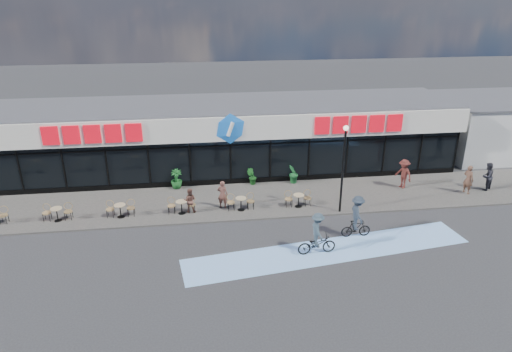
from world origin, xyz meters
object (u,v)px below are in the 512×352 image
Objects in this scene: lamp_post at (343,162)px; potted_plant_mid at (252,177)px; patron_left at (223,194)px; cyclist_b at (357,218)px; potted_plant_left at (176,179)px; pedestrian_c at (487,176)px; cyclist_a at (317,237)px; potted_plant_right at (294,174)px; patron_right at (190,200)px; pedestrian_b at (468,179)px; pedestrian_a at (404,174)px.

potted_plant_mid is (-4.40, 4.40, -2.43)m from lamp_post.
potted_plant_mid is 3.69m from patron_left.
cyclist_b is (0.01, -2.64, -1.99)m from lamp_post.
potted_plant_left is 19.06m from pedestrian_c.
potted_plant_left is 10.72m from cyclist_a.
potted_plant_right reaches higher than potted_plant_mid.
pedestrian_c is 10.69m from cyclist_b.
patron_left is at bearing 148.37° from cyclist_b.
potted_plant_left is 4.69m from potted_plant_mid.
patron_left is 1.86m from patron_right.
potted_plant_left is 4.09m from patron_left.
lamp_post reaches higher than pedestrian_b.
patron_right is (-8.25, 1.01, -2.25)m from lamp_post.
cyclist_b reaches higher than pedestrian_a.
cyclist_b reaches higher than potted_plant_right.
potted_plant_left is 3.51m from patron_right.
patron_left is 6.65m from cyclist_a.
pedestrian_c is (18.03, 0.71, 0.17)m from patron_right.
pedestrian_a is (11.25, 1.35, 0.11)m from patron_left.
potted_plant_right is 6.77m from pedestrian_a.
pedestrian_b reaches higher than patron_left.
pedestrian_b reaches higher than patron_right.
cyclist_a is (5.91, -4.93, 0.06)m from patron_right.
cyclist_a is at bearing -120.87° from lamp_post.
patron_right is 18.04m from pedestrian_c.
patron_left is 14.78m from pedestrian_b.
potted_plant_left is 0.68× the size of pedestrian_b.
potted_plant_right is (2.65, -0.16, 0.11)m from potted_plant_mid.
patron_left reaches higher than potted_plant_right.
lamp_post is 2.78× the size of pedestrian_b.
patron_left is 0.91× the size of pedestrian_b.
potted_plant_right is 0.90× the size of patron_right.
pedestrian_c is at bearing -8.13° from potted_plant_left.
cyclist_b is (-4.82, -5.31, 0.04)m from pedestrian_a.
pedestrian_b is at bearing -168.85° from patron_right.
lamp_post is 3.93× the size of potted_plant_right.
lamp_post is at bearing -85.63° from pedestrian_a.
lamp_post is 10.14m from pedestrian_c.
lamp_post reaches higher than cyclist_a.
cyclist_b is at bearing -57.93° from potted_plant_mid.
pedestrian_a reaches higher than pedestrian_b.
pedestrian_c is (1.42, 0.32, -0.01)m from pedestrian_b.
patron_right is at bearing 140.18° from cyclist_a.
pedestrian_c is at bearing -10.69° from potted_plant_mid.
cyclist_b is at bearing 28.58° from cyclist_a.
pedestrian_b is (17.44, -3.01, 0.28)m from potted_plant_left.
potted_plant_left is at bearing 179.77° from potted_plant_mid.
potted_plant_right is at bearing -43.15° from pedestrian_c.
cyclist_a reaches higher than pedestrian_b.
pedestrian_b reaches higher than potted_plant_mid.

